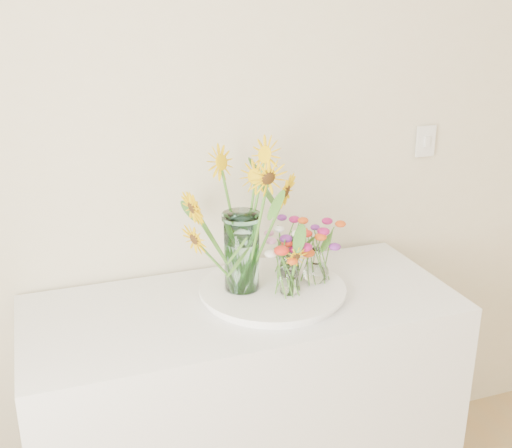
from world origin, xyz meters
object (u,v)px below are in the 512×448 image
counter (244,418)px  mason_jar (242,252)px  tray (273,292)px  small_vase_b (316,265)px  small_vase_a (289,279)px  small_vase_c (288,259)px

counter → mason_jar: mason_jar is taller
tray → small_vase_b: (0.15, -0.01, 0.07)m
small_vase_b → small_vase_a: bearing=-157.2°
tray → small_vase_a: 0.09m
mason_jar → small_vase_b: mason_jar is taller
counter → small_vase_b: (0.26, 0.01, 0.54)m
counter → small_vase_a: bearing=-15.2°
counter → mason_jar: size_ratio=5.25×
counter → small_vase_a: size_ratio=13.35×
counter → small_vase_b: size_ratio=11.22×
mason_jar → counter: bearing=-104.0°
counter → small_vase_c: small_vase_c is taller
mason_jar → small_vase_b: (0.25, -0.03, -0.07)m
mason_jar → small_vase_a: mason_jar is taller
mason_jar → small_vase_c: bearing=13.7°
tray → small_vase_b: 0.17m
counter → small_vase_b: small_vase_b is taller
small_vase_a → small_vase_c: size_ratio=0.83×
counter → tray: (0.11, 0.02, 0.46)m
small_vase_a → tray: bearing=123.2°
small_vase_a → small_vase_b: 0.13m
tray → small_vase_b: size_ratio=3.69×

